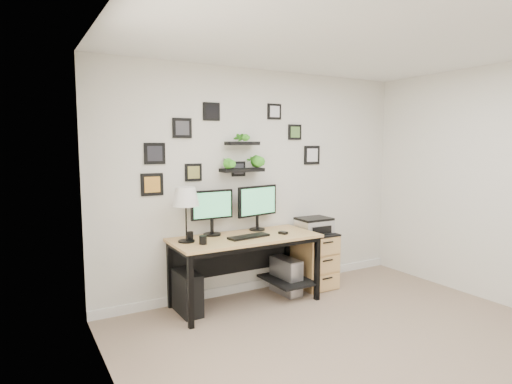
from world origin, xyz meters
TOP-DOWN VIEW (x-y plane):
  - room at (0.00, 1.98)m, footprint 4.00×4.00m
  - desk at (-0.38, 1.67)m, footprint 1.60×0.70m
  - monitor_left at (-0.70, 1.86)m, footprint 0.49×0.19m
  - monitor_right at (-0.13, 1.85)m, footprint 0.55×0.21m
  - keyboard at (-0.41, 1.56)m, footprint 0.48×0.20m
  - mouse at (0.01, 1.53)m, footprint 0.09×0.11m
  - table_lamp at (-1.06, 1.70)m, footprint 0.28×0.28m
  - mug at (-0.95, 1.52)m, footprint 0.08×0.08m
  - pen_cup at (-0.99, 1.78)m, footprint 0.07×0.07m
  - pc_tower_black at (-1.06, 1.70)m, footprint 0.20×0.44m
  - pc_tower_grey at (0.16, 1.68)m, footprint 0.21×0.43m
  - file_cabinet at (0.60, 1.72)m, footprint 0.43×0.53m
  - printer at (0.59, 1.73)m, footprint 0.40×0.33m
  - wall_decor at (-0.34, 1.93)m, footprint 2.29×0.18m

SIDE VIEW (x-z plane):
  - room at x=0.00m, z-range -1.95..2.05m
  - pc_tower_grey at x=0.16m, z-range 0.00..0.42m
  - pc_tower_black at x=-1.06m, z-range 0.00..0.44m
  - file_cabinet at x=0.60m, z-range 0.00..0.67m
  - desk at x=-0.38m, z-range 0.25..1.00m
  - keyboard at x=-0.41m, z-range 0.75..0.77m
  - printer at x=0.59m, z-range 0.67..0.85m
  - mouse at x=0.01m, z-range 0.75..0.78m
  - mug at x=-0.95m, z-range 0.75..0.84m
  - pen_cup at x=-0.99m, z-range 0.75..0.84m
  - monitor_left at x=-0.70m, z-range 0.79..1.29m
  - monitor_right at x=-0.13m, z-range 0.80..1.32m
  - table_lamp at x=-1.06m, z-range 0.92..1.48m
  - wall_decor at x=-0.34m, z-range 1.15..2.16m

